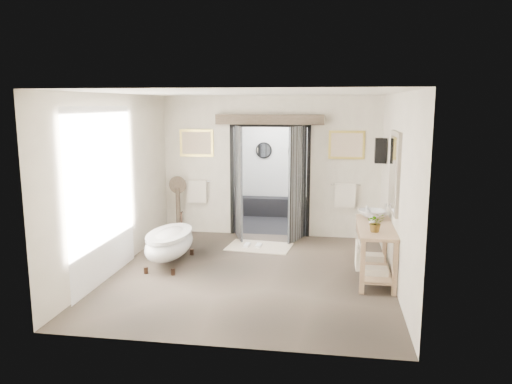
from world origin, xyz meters
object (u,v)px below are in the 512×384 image
vanity (373,247)px  rug (259,247)px  clawfoot_tub (170,243)px  basin (372,215)px

vanity → rug: 2.53m
rug → clawfoot_tub: bearing=-138.1°
vanity → rug: bearing=145.2°
clawfoot_tub → basin: (3.40, 0.26, 0.55)m
clawfoot_tub → basin: 3.46m
vanity → basin: bearing=91.3°
vanity → basin: size_ratio=3.56×
clawfoot_tub → basin: bearing=4.4°
rug → vanity: bearing=-34.8°
clawfoot_tub → basin: size_ratio=3.47×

